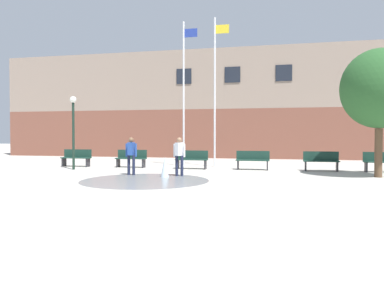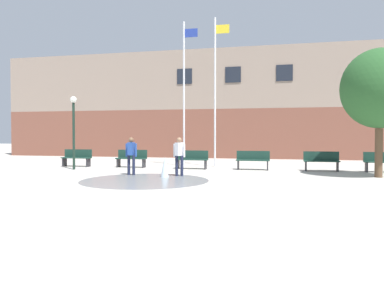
{
  "view_description": "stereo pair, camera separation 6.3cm",
  "coord_description": "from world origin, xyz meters",
  "views": [
    {
      "loc": [
        2.97,
        -8.83,
        1.72
      ],
      "look_at": [
        -0.53,
        6.81,
        1.3
      ],
      "focal_mm": 35.0,
      "sensor_mm": 36.0,
      "label": 1
    },
    {
      "loc": [
        3.03,
        -8.81,
        1.72
      ],
      "look_at": [
        -0.53,
        6.81,
        1.3
      ],
      "focal_mm": 35.0,
      "sensor_mm": 36.0,
      "label": 2
    }
  ],
  "objects": [
    {
      "name": "splash_fountain",
      "position": [
        -1.62,
        4.7,
        0.14
      ],
      "size": [
        4.77,
        4.77,
        0.82
      ],
      "color": "gray",
      "rests_on": "ground"
    },
    {
      "name": "park_bench_left_of_flagpoles",
      "position": [
        -4.33,
        9.37,
        0.48
      ],
      "size": [
        1.6,
        0.44,
        0.91
      ],
      "color": "#28282D",
      "rests_on": "ground"
    },
    {
      "name": "street_tree_near_building",
      "position": [
        6.99,
        7.33,
        3.52
      ],
      "size": [
        2.98,
        2.98,
        5.12
      ],
      "color": "brown",
      "rests_on": "ground"
    },
    {
      "name": "lamp_post_left_lane",
      "position": [
        -6.62,
        7.63,
        2.35
      ],
      "size": [
        0.32,
        0.32,
        3.56
      ],
      "color": "#192D23",
      "rests_on": "ground"
    },
    {
      "name": "park_bench_near_trashcan",
      "position": [
        7.7,
        9.51,
        0.48
      ],
      "size": [
        1.6,
        0.44,
        0.91
      ],
      "color": "#28282D",
      "rests_on": "ground"
    },
    {
      "name": "library_building",
      "position": [
        0.0,
        20.48,
        3.92
      ],
      "size": [
        36.0,
        6.05,
        7.83
      ],
      "color": "brown",
      "rests_on": "ground"
    },
    {
      "name": "ground_plane",
      "position": [
        0.0,
        0.0,
        0.0
      ],
      "size": [
        100.0,
        100.0,
        0.0
      ],
      "primitive_type": "plane",
      "color": "#B2ADA3"
    },
    {
      "name": "flagpole_left",
      "position": [
        -1.85,
        10.78,
        4.12
      ],
      "size": [
        0.8,
        0.1,
        7.76
      ],
      "color": "silver",
      "rests_on": "ground"
    },
    {
      "name": "adult_in_red",
      "position": [
        -0.88,
        5.99,
        0.93
      ],
      "size": [
        0.5,
        0.39,
        1.59
      ],
      "rotation": [
        0.0,
        0.0,
        -2.07
      ],
      "color": "#1E233D",
      "rests_on": "ground"
    },
    {
      "name": "adult_watching",
      "position": [
        -2.95,
        5.93,
        0.93
      ],
      "size": [
        0.5,
        0.35,
        1.59
      ],
      "rotation": [
        0.0,
        0.0,
        -1.6
      ],
      "color": "#1E233D",
      "rests_on": "ground"
    },
    {
      "name": "park_bench_under_right_flagpole",
      "position": [
        5.06,
        9.51,
        0.48
      ],
      "size": [
        1.6,
        0.44,
        0.91
      ],
      "color": "#28282D",
      "rests_on": "ground"
    },
    {
      "name": "park_bench_under_left_flagpole",
      "position": [
        -1.09,
        9.25,
        0.48
      ],
      "size": [
        1.6,
        0.44,
        0.91
      ],
      "color": "#28282D",
      "rests_on": "ground"
    },
    {
      "name": "park_bench_center",
      "position": [
        1.9,
        9.44,
        0.48
      ],
      "size": [
        1.6,
        0.44,
        0.91
      ],
      "color": "#28282D",
      "rests_on": "ground"
    },
    {
      "name": "park_bench_far_left",
      "position": [
        -7.39,
        9.24,
        0.48
      ],
      "size": [
        1.6,
        0.44,
        0.91
      ],
      "color": "#28282D",
      "rests_on": "ground"
    },
    {
      "name": "flagpole_right",
      "position": [
        -0.15,
        10.78,
        4.18
      ],
      "size": [
        0.8,
        0.1,
        7.86
      ],
      "color": "silver",
      "rests_on": "ground"
    }
  ]
}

